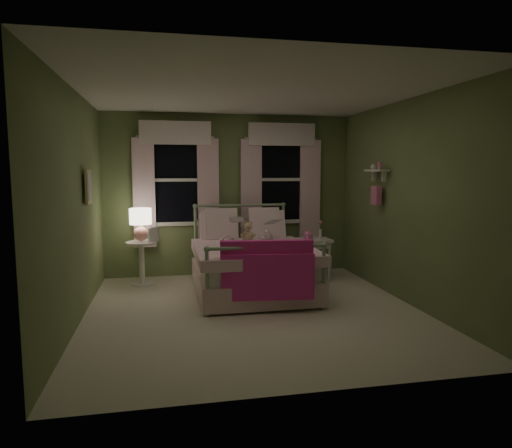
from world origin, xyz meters
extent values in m
plane|color=white|center=(0.00, 0.00, 0.00)|extent=(4.20, 4.20, 0.00)
plane|color=white|center=(0.00, 0.00, 2.60)|extent=(4.20, 4.20, 0.00)
plane|color=#7A8D54|center=(0.00, 2.10, 1.30)|extent=(4.00, 0.00, 4.00)
plane|color=#7A8D54|center=(0.00, -2.10, 1.30)|extent=(4.00, 0.00, 4.00)
plane|color=#7A8D54|center=(-2.00, 0.00, 1.30)|extent=(0.00, 4.20, 4.20)
plane|color=#7A8D54|center=(2.00, 0.00, 1.30)|extent=(0.00, 4.20, 4.20)
cube|color=white|center=(0.13, 0.87, 0.42)|extent=(1.44, 1.94, 0.26)
cube|color=white|center=(0.13, 0.87, 0.18)|extent=(1.54, 2.02, 0.30)
cube|color=white|center=(0.13, 0.72, 0.60)|extent=(1.58, 1.75, 0.14)
cylinder|color=#9EB793|center=(-0.56, 0.87, 0.30)|extent=(0.04, 1.90, 0.04)
cylinder|color=#9EB793|center=(0.82, 0.87, 0.30)|extent=(0.04, 1.90, 0.04)
cylinder|color=#9EB793|center=(-0.58, 1.84, 0.57)|extent=(0.04, 0.04, 1.15)
cylinder|color=#9EB793|center=(0.84, 1.84, 0.57)|extent=(0.04, 0.04, 1.15)
sphere|color=#9EB793|center=(-0.58, 1.84, 1.15)|extent=(0.07, 0.07, 0.07)
sphere|color=#9EB793|center=(0.84, 1.84, 1.15)|extent=(0.07, 0.07, 0.07)
cylinder|color=#9EB793|center=(0.13, 1.84, 1.15)|extent=(1.42, 0.04, 0.04)
cylinder|color=#9EB793|center=(0.13, 1.84, 0.93)|extent=(1.38, 0.03, 0.03)
cylinder|color=#9EB793|center=(-0.58, -0.10, 0.40)|extent=(0.04, 0.04, 0.80)
cylinder|color=#9EB793|center=(0.84, -0.10, 0.40)|extent=(0.04, 0.04, 0.80)
sphere|color=#9EB793|center=(-0.58, -0.10, 0.80)|extent=(0.07, 0.07, 0.07)
sphere|color=#9EB793|center=(0.84, -0.10, 0.80)|extent=(0.07, 0.07, 0.07)
cylinder|color=#9EB793|center=(0.13, -0.10, 0.80)|extent=(1.42, 0.04, 0.04)
cube|color=white|center=(-0.25, 1.57, 0.80)|extent=(0.55, 0.32, 0.57)
cube|color=white|center=(0.51, 1.57, 0.80)|extent=(0.55, 0.32, 0.57)
cube|color=white|center=(-0.20, 1.57, 0.88)|extent=(0.48, 0.30, 0.51)
cube|color=white|center=(0.46, 1.57, 0.88)|extent=(0.48, 0.30, 0.51)
cube|color=#E32C8F|center=(0.13, -0.10, 0.72)|extent=(1.10, 0.21, 0.32)
cube|color=#F02FA1|center=(0.13, -0.17, 0.45)|extent=(1.10, 0.17, 0.55)
imported|color=#F7D1DD|center=(-0.15, 1.32, 0.97)|extent=(0.29, 0.19, 0.80)
imported|color=#F7D1DD|center=(0.41, 1.32, 0.90)|extent=(0.33, 0.26, 0.65)
imported|color=beige|center=(-0.15, 1.07, 0.96)|extent=(0.22, 0.15, 0.26)
imported|color=beige|center=(0.41, 1.07, 0.92)|extent=(0.22, 0.17, 0.26)
sphere|color=tan|center=(0.13, 1.17, 0.75)|extent=(0.17, 0.17, 0.17)
sphere|color=tan|center=(0.13, 1.15, 0.89)|extent=(0.12, 0.12, 0.12)
sphere|color=tan|center=(0.09, 1.15, 0.95)|extent=(0.05, 0.05, 0.05)
sphere|color=tan|center=(0.18, 1.15, 0.95)|extent=(0.05, 0.05, 0.05)
sphere|color=tan|center=(0.05, 1.14, 0.77)|extent=(0.07, 0.07, 0.07)
sphere|color=tan|center=(0.21, 1.14, 0.77)|extent=(0.07, 0.07, 0.07)
sphere|color=#8C6B51|center=(0.13, 1.10, 0.89)|extent=(0.04, 0.04, 0.04)
cylinder|color=white|center=(-1.39, 1.60, 0.63)|extent=(0.46, 0.46, 0.04)
cylinder|color=white|center=(-1.39, 1.60, 0.32)|extent=(0.08, 0.08, 0.60)
cylinder|color=white|center=(-1.39, 1.60, 0.01)|extent=(0.34, 0.34, 0.03)
sphere|color=#E29185|center=(-1.39, 1.60, 0.77)|extent=(0.21, 0.21, 0.21)
cylinder|color=pink|center=(-1.39, 1.60, 0.89)|extent=(0.03, 0.03, 0.13)
cylinder|color=#FFEAC6|center=(-1.39, 1.60, 1.03)|extent=(0.32, 0.32, 0.23)
imported|color=beige|center=(-1.29, 1.52, 0.66)|extent=(0.20, 0.25, 0.02)
cube|color=white|center=(1.21, 1.36, 0.63)|extent=(0.50, 0.40, 0.04)
cube|color=white|center=(1.21, 1.36, 0.56)|extent=(0.44, 0.34, 0.08)
cylinder|color=white|center=(1.01, 1.21, 0.31)|extent=(0.04, 0.04, 0.60)
cylinder|color=white|center=(1.41, 1.21, 0.31)|extent=(0.04, 0.04, 0.60)
cylinder|color=white|center=(1.01, 1.51, 0.31)|extent=(0.04, 0.04, 0.60)
cylinder|color=white|center=(1.41, 1.51, 0.31)|extent=(0.04, 0.04, 0.60)
sphere|color=pink|center=(1.11, 1.36, 0.71)|extent=(0.14, 0.14, 0.14)
cube|color=pink|center=(1.11, 1.27, 0.69)|extent=(0.11, 0.07, 0.04)
cylinder|color=white|center=(1.33, 1.41, 0.72)|extent=(0.05, 0.05, 0.14)
cylinder|color=#4C7F3F|center=(1.33, 1.41, 0.83)|extent=(0.01, 0.01, 0.12)
sphere|color=pink|center=(1.33, 1.41, 0.90)|extent=(0.06, 0.06, 0.06)
cube|color=black|center=(-0.85, 2.08, 1.55)|extent=(0.76, 0.02, 1.35)
cube|color=white|center=(-0.85, 2.06, 2.25)|extent=(0.84, 0.05, 0.06)
cube|color=white|center=(-0.85, 2.06, 0.85)|extent=(0.84, 0.05, 0.06)
cube|color=white|center=(-1.25, 2.06, 1.55)|extent=(0.06, 0.05, 1.40)
cube|color=white|center=(-0.45, 2.06, 1.55)|extent=(0.06, 0.05, 1.40)
cube|color=white|center=(-0.85, 2.06, 1.55)|extent=(0.76, 0.04, 0.05)
cube|color=white|center=(-1.35, 2.02, 1.35)|extent=(0.34, 0.06, 1.70)
cube|color=silver|center=(-0.35, 2.02, 1.35)|extent=(0.34, 0.06, 1.70)
cube|color=white|center=(-0.85, 2.00, 2.28)|extent=(1.10, 0.08, 0.36)
cylinder|color=white|center=(-0.85, 2.04, 2.22)|extent=(1.20, 0.03, 0.03)
cube|color=black|center=(0.85, 2.08, 1.55)|extent=(0.76, 0.02, 1.35)
cube|color=white|center=(0.85, 2.06, 2.25)|extent=(0.84, 0.05, 0.06)
cube|color=white|center=(0.85, 2.06, 0.85)|extent=(0.84, 0.05, 0.06)
cube|color=white|center=(0.45, 2.06, 1.55)|extent=(0.06, 0.05, 1.40)
cube|color=white|center=(1.25, 2.06, 1.55)|extent=(0.06, 0.05, 1.40)
cube|color=white|center=(0.85, 2.06, 1.55)|extent=(0.76, 0.04, 0.05)
cube|color=silver|center=(0.35, 2.02, 1.35)|extent=(0.34, 0.06, 1.70)
cube|color=white|center=(1.35, 2.02, 1.35)|extent=(0.34, 0.06, 1.70)
cube|color=white|center=(0.85, 2.00, 2.28)|extent=(1.10, 0.08, 0.36)
cylinder|color=white|center=(0.85, 2.04, 2.22)|extent=(1.20, 0.03, 0.03)
cube|color=white|center=(1.89, 0.70, 1.70)|extent=(0.15, 0.50, 0.03)
cube|color=white|center=(1.93, 0.55, 1.62)|extent=(0.06, 0.03, 0.14)
cube|color=white|center=(1.93, 0.85, 1.62)|extent=(0.06, 0.03, 0.14)
cylinder|color=pink|center=(1.89, 0.60, 1.77)|extent=(0.06, 0.06, 0.10)
sphere|color=white|center=(1.89, 0.80, 1.75)|extent=(0.08, 0.08, 0.08)
cube|color=pink|center=(1.90, 0.70, 1.35)|extent=(0.08, 0.18, 0.26)
cube|color=beige|center=(-1.95, 0.60, 1.50)|extent=(0.03, 0.32, 0.42)
cube|color=silver|center=(-1.94, 0.60, 1.50)|extent=(0.01, 0.25, 0.34)
camera|label=1|loc=(-1.04, -5.28, 1.70)|focal=32.00mm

